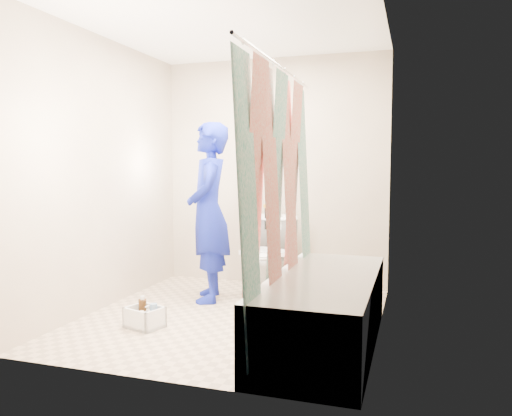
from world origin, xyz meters
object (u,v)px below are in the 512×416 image
(toilet, at_px, (269,257))
(plumber, at_px, (209,212))
(bathtub, at_px, (324,308))
(cleaning_caddy, at_px, (145,318))

(toilet, relative_size, plumber, 0.46)
(bathtub, height_order, toilet, toilet)
(toilet, bearing_deg, plumber, -151.12)
(bathtub, bearing_deg, cleaning_caddy, -178.55)
(plumber, bearing_deg, cleaning_caddy, -30.19)
(bathtub, height_order, plumber, plumber)
(toilet, bearing_deg, bathtub, -59.33)
(toilet, relative_size, cleaning_caddy, 2.39)
(bathtub, relative_size, plumber, 1.05)
(toilet, distance_m, plumber, 0.74)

